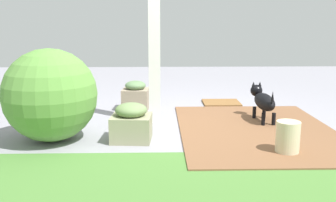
{
  "coord_description": "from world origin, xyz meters",
  "views": [
    {
      "loc": [
        0.36,
        4.48,
        1.26
      ],
      "look_at": [
        0.24,
        0.07,
        0.32
      ],
      "focal_mm": 40.14,
      "sensor_mm": 36.0,
      "label": 1
    }
  ],
  "objects_px": {
    "dog": "(263,101)",
    "doormat": "(221,103)",
    "terracotta_pot_tall": "(34,102)",
    "ceramic_urn": "(288,138)",
    "porch_pillar": "(154,38)",
    "round_shrub": "(50,95)",
    "stone_planter_mid": "(131,123)",
    "stone_planter_nearest": "(136,96)"
  },
  "relations": [
    {
      "from": "porch_pillar",
      "to": "ceramic_urn",
      "type": "relative_size",
      "value": 6.59
    },
    {
      "from": "stone_planter_mid",
      "to": "round_shrub",
      "type": "xyz_separation_m",
      "value": [
        0.85,
        -0.03,
        0.3
      ]
    },
    {
      "from": "stone_planter_nearest",
      "to": "dog",
      "type": "distance_m",
      "value": 1.81
    },
    {
      "from": "porch_pillar",
      "to": "round_shrub",
      "type": "bearing_deg",
      "value": 33.09
    },
    {
      "from": "terracotta_pot_tall",
      "to": "ceramic_urn",
      "type": "xyz_separation_m",
      "value": [
        -2.86,
        1.36,
        -0.07
      ]
    },
    {
      "from": "stone_planter_mid",
      "to": "round_shrub",
      "type": "relative_size",
      "value": 0.45
    },
    {
      "from": "porch_pillar",
      "to": "terracotta_pot_tall",
      "type": "bearing_deg",
      "value": -6.25
    },
    {
      "from": "ceramic_urn",
      "to": "doormat",
      "type": "distance_m",
      "value": 2.26
    },
    {
      "from": "porch_pillar",
      "to": "stone_planter_nearest",
      "type": "height_order",
      "value": "porch_pillar"
    },
    {
      "from": "porch_pillar",
      "to": "dog",
      "type": "bearing_deg",
      "value": 179.21
    },
    {
      "from": "porch_pillar",
      "to": "doormat",
      "type": "relative_size",
      "value": 3.74
    },
    {
      "from": "porch_pillar",
      "to": "dog",
      "type": "height_order",
      "value": "porch_pillar"
    },
    {
      "from": "stone_planter_mid",
      "to": "doormat",
      "type": "distance_m",
      "value": 2.21
    },
    {
      "from": "stone_planter_nearest",
      "to": "round_shrub",
      "type": "relative_size",
      "value": 0.42
    },
    {
      "from": "porch_pillar",
      "to": "terracotta_pot_tall",
      "type": "distance_m",
      "value": 1.78
    },
    {
      "from": "dog",
      "to": "doormat",
      "type": "bearing_deg",
      "value": -72.17
    },
    {
      "from": "stone_planter_nearest",
      "to": "terracotta_pot_tall",
      "type": "xyz_separation_m",
      "value": [
        1.29,
        0.54,
        0.03
      ]
    },
    {
      "from": "doormat",
      "to": "terracotta_pot_tall",
      "type": "bearing_deg",
      "value": 18.8
    },
    {
      "from": "terracotta_pot_tall",
      "to": "doormat",
      "type": "relative_size",
      "value": 1.11
    },
    {
      "from": "terracotta_pot_tall",
      "to": "doormat",
      "type": "height_order",
      "value": "terracotta_pot_tall"
    },
    {
      "from": "porch_pillar",
      "to": "dog",
      "type": "xyz_separation_m",
      "value": [
        -1.37,
        0.02,
        -0.78
      ]
    },
    {
      "from": "porch_pillar",
      "to": "stone_planter_nearest",
      "type": "relative_size",
      "value": 5.03
    },
    {
      "from": "ceramic_urn",
      "to": "round_shrub",
      "type": "bearing_deg",
      "value": -11.27
    },
    {
      "from": "porch_pillar",
      "to": "ceramic_urn",
      "type": "xyz_separation_m",
      "value": [
        -1.29,
        1.19,
        -0.89
      ]
    },
    {
      "from": "porch_pillar",
      "to": "round_shrub",
      "type": "relative_size",
      "value": 2.14
    },
    {
      "from": "dog",
      "to": "doormat",
      "type": "distance_m",
      "value": 1.16
    },
    {
      "from": "stone_planter_nearest",
      "to": "stone_planter_mid",
      "type": "distance_m",
      "value": 1.46
    },
    {
      "from": "round_shrub",
      "to": "porch_pillar",
      "type": "bearing_deg",
      "value": -146.91
    },
    {
      "from": "porch_pillar",
      "to": "dog",
      "type": "relative_size",
      "value": 3.05
    },
    {
      "from": "round_shrub",
      "to": "stone_planter_nearest",
      "type": "bearing_deg",
      "value": -119.55
    },
    {
      "from": "round_shrub",
      "to": "doormat",
      "type": "xyz_separation_m",
      "value": [
        -2.12,
        -1.77,
        -0.48
      ]
    },
    {
      "from": "ceramic_urn",
      "to": "doormat",
      "type": "bearing_deg",
      "value": -83.17
    },
    {
      "from": "doormat",
      "to": "ceramic_urn",
      "type": "bearing_deg",
      "value": 96.83
    },
    {
      "from": "stone_planter_nearest",
      "to": "doormat",
      "type": "bearing_deg",
      "value": -165.33
    },
    {
      "from": "round_shrub",
      "to": "dog",
      "type": "xyz_separation_m",
      "value": [
        -2.46,
        -0.69,
        -0.22
      ]
    },
    {
      "from": "terracotta_pot_tall",
      "to": "stone_planter_mid",
      "type": "bearing_deg",
      "value": 145.45
    },
    {
      "from": "stone_planter_nearest",
      "to": "round_shrub",
      "type": "bearing_deg",
      "value": 60.45
    },
    {
      "from": "porch_pillar",
      "to": "stone_planter_mid",
      "type": "distance_m",
      "value": 1.16
    },
    {
      "from": "porch_pillar",
      "to": "stone_planter_mid",
      "type": "xyz_separation_m",
      "value": [
        0.24,
        0.74,
        -0.86
      ]
    },
    {
      "from": "stone_planter_nearest",
      "to": "dog",
      "type": "height_order",
      "value": "dog"
    },
    {
      "from": "dog",
      "to": "porch_pillar",
      "type": "bearing_deg",
      "value": -0.79
    },
    {
      "from": "ceramic_urn",
      "to": "dog",
      "type": "bearing_deg",
      "value": -93.77
    }
  ]
}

